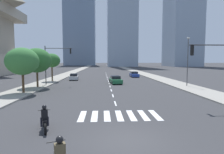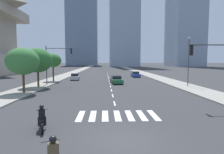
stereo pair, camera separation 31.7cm
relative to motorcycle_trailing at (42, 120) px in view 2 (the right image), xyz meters
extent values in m
plane|color=#333335|center=(4.61, -1.74, -0.58)|extent=(800.00, 800.00, 0.00)
cube|color=gray|center=(16.27, 28.26, -0.51)|extent=(4.00, 260.00, 0.15)
cube|color=gray|center=(-7.06, 28.26, -0.51)|extent=(4.00, 260.00, 0.15)
cube|color=silver|center=(1.91, 2.63, -0.58)|extent=(0.45, 2.77, 0.01)
cube|color=silver|center=(2.81, 2.63, -0.58)|extent=(0.45, 2.77, 0.01)
cube|color=silver|center=(3.71, 2.63, -0.58)|extent=(0.45, 2.77, 0.01)
cube|color=silver|center=(4.61, 2.63, -0.58)|extent=(0.45, 2.77, 0.01)
cube|color=silver|center=(5.51, 2.63, -0.58)|extent=(0.45, 2.77, 0.01)
cube|color=silver|center=(6.41, 2.63, -0.58)|extent=(0.45, 2.77, 0.01)
cube|color=silver|center=(7.31, 2.63, -0.58)|extent=(0.45, 2.77, 0.01)
cube|color=silver|center=(4.61, 6.63, -0.58)|extent=(0.14, 2.00, 0.01)
cube|color=silver|center=(4.61, 10.63, -0.58)|extent=(0.14, 2.00, 0.01)
cube|color=silver|center=(4.61, 14.63, -0.58)|extent=(0.14, 2.00, 0.01)
cube|color=silver|center=(4.61, 18.63, -0.58)|extent=(0.14, 2.00, 0.01)
cube|color=silver|center=(4.61, 22.63, -0.58)|extent=(0.14, 2.00, 0.01)
cube|color=silver|center=(4.61, 26.63, -0.58)|extent=(0.14, 2.00, 0.01)
cube|color=silver|center=(4.61, 30.63, -0.58)|extent=(0.14, 2.00, 0.01)
cube|color=silver|center=(4.61, 34.63, -0.58)|extent=(0.14, 2.00, 0.01)
cube|color=silver|center=(4.61, 38.63, -0.58)|extent=(0.14, 2.00, 0.01)
cube|color=silver|center=(4.61, 42.63, -0.58)|extent=(0.14, 2.00, 0.01)
cube|color=silver|center=(4.61, 46.63, -0.58)|extent=(0.14, 2.00, 0.01)
cube|color=silver|center=(4.61, 50.63, -0.58)|extent=(0.14, 2.00, 0.01)
cube|color=silver|center=(4.61, 54.63, -0.58)|extent=(0.14, 2.00, 0.01)
cylinder|color=#B2B2B7|center=(1.62, -3.98, 0.02)|extent=(0.17, 0.32, 0.67)
cylinder|color=black|center=(1.61, -3.93, 0.39)|extent=(0.66, 0.30, 0.04)
cube|color=brown|center=(1.92, -4.70, 0.37)|extent=(0.42, 0.36, 0.55)
sphere|color=black|center=(1.92, -4.70, 0.78)|extent=(0.26, 0.26, 0.26)
cylinder|color=black|center=(-0.27, 0.78, -0.28)|extent=(0.31, 0.61, 0.60)
cylinder|color=black|center=(0.26, -0.75, -0.28)|extent=(0.31, 0.61, 0.60)
cube|color=black|center=(0.00, 0.01, -0.06)|extent=(0.62, 1.30, 0.32)
cylinder|color=#B2B2B7|center=(-0.23, 0.69, 0.02)|extent=(0.16, 0.32, 0.67)
cylinder|color=black|center=(-0.25, 0.74, 0.39)|extent=(0.67, 0.26, 0.04)
cube|color=black|center=(0.03, -0.08, 0.37)|extent=(0.42, 0.34, 0.55)
sphere|color=black|center=(0.03, -0.08, 0.78)|extent=(0.26, 0.26, 0.26)
cylinder|color=black|center=(-0.18, -0.04, -0.11)|extent=(0.15, 0.15, 0.55)
cylinder|color=black|center=(0.17, 0.07, -0.11)|extent=(0.15, 0.15, 0.55)
cube|color=navy|center=(11.45, 36.10, -0.09)|extent=(1.88, 4.68, 0.67)
cube|color=black|center=(11.46, 36.33, 0.50)|extent=(1.64, 2.11, 0.50)
cylinder|color=black|center=(12.26, 34.51, -0.26)|extent=(0.23, 0.64, 0.64)
cylinder|color=black|center=(10.61, 34.53, -0.26)|extent=(0.23, 0.64, 0.64)
cylinder|color=black|center=(12.30, 37.67, -0.26)|extent=(0.23, 0.64, 0.64)
cylinder|color=black|center=(10.64, 37.69, -0.26)|extent=(0.23, 0.64, 0.64)
cube|color=#1E6038|center=(5.79, 22.50, -0.09)|extent=(2.16, 4.54, 0.65)
cube|color=black|center=(5.76, 22.72, 0.50)|extent=(1.72, 2.11, 0.53)
cylinder|color=black|center=(6.71, 21.09, -0.26)|extent=(0.28, 0.66, 0.64)
cylinder|color=black|center=(5.14, 20.94, -0.26)|extent=(0.28, 0.66, 0.64)
cylinder|color=black|center=(6.43, 24.06, -0.26)|extent=(0.28, 0.66, 0.64)
cylinder|color=black|center=(4.86, 23.91, -0.26)|extent=(0.28, 0.66, 0.64)
cube|color=#B7BABF|center=(-2.64, 29.57, -0.10)|extent=(2.14, 4.39, 0.65)
cube|color=black|center=(-2.62, 29.36, 0.48)|extent=(1.70, 2.05, 0.50)
cylinder|color=black|center=(-3.55, 30.93, -0.26)|extent=(0.28, 0.66, 0.64)
cylinder|color=black|center=(-2.02, 31.09, -0.26)|extent=(0.28, 0.66, 0.64)
cylinder|color=black|center=(-3.26, 28.06, -0.26)|extent=(0.28, 0.66, 0.64)
cylinder|color=black|center=(-1.73, 28.22, -0.26)|extent=(0.28, 0.66, 0.64)
cylinder|color=#333335|center=(13.12, 5.04, 4.80)|extent=(4.52, 0.10, 0.10)
cube|color=black|center=(11.11, 5.04, 4.35)|extent=(0.20, 0.28, 0.90)
sphere|color=red|center=(11.11, 5.04, 4.65)|extent=(0.18, 0.18, 0.18)
sphere|color=orange|center=(11.11, 5.04, 4.35)|extent=(0.18, 0.18, 0.18)
sphere|color=green|center=(11.11, 5.04, 4.05)|extent=(0.18, 0.18, 0.18)
cylinder|color=#333335|center=(-5.86, 20.49, 2.73)|extent=(0.14, 0.14, 6.31)
cylinder|color=#333335|center=(-3.69, 20.49, 5.48)|extent=(4.34, 0.10, 0.10)
cube|color=black|center=(-1.77, 20.49, 5.03)|extent=(0.20, 0.28, 0.90)
sphere|color=red|center=(-1.77, 20.49, 5.33)|extent=(0.18, 0.18, 0.18)
sphere|color=orange|center=(-1.77, 20.49, 5.03)|extent=(0.18, 0.18, 0.18)
sphere|color=green|center=(-1.77, 20.49, 4.73)|extent=(0.18, 0.18, 0.18)
cube|color=#19662D|center=(-5.86, 20.49, 2.57)|extent=(0.60, 0.04, 0.18)
cylinder|color=#3F3F42|center=(16.57, 17.66, 3.19)|extent=(0.12, 0.12, 7.25)
ellipsoid|color=beige|center=(16.57, 17.66, 6.92)|extent=(0.50, 0.24, 0.20)
cylinder|color=#4C3823|center=(-6.26, 12.49, 0.70)|extent=(0.28, 0.28, 2.26)
ellipsoid|color=#387538|center=(-6.26, 12.49, 3.38)|extent=(3.88, 3.88, 3.30)
cylinder|color=#4C3823|center=(-6.26, 17.60, 0.69)|extent=(0.28, 0.28, 2.24)
ellipsoid|color=#2D662D|center=(-6.26, 17.60, 3.51)|extent=(4.24, 4.24, 3.60)
cylinder|color=#4C3823|center=(-6.26, 25.99, 0.92)|extent=(0.28, 0.28, 2.70)
ellipsoid|color=#2D662D|center=(-6.26, 25.99, 3.52)|extent=(3.14, 3.14, 2.67)
cube|color=slate|center=(-16.50, 166.11, 40.39)|extent=(27.71, 20.50, 81.94)
cube|color=#8C9EB2|center=(17.92, 129.93, 44.11)|extent=(21.10, 21.32, 89.39)
cube|color=#8C9EB2|center=(63.68, 131.15, 45.89)|extent=(20.96, 28.92, 92.95)
camera|label=1|loc=(3.36, -10.96, 3.42)|focal=30.35mm
camera|label=2|loc=(3.68, -10.98, 3.42)|focal=30.35mm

